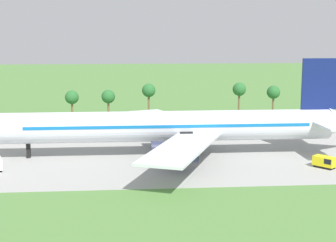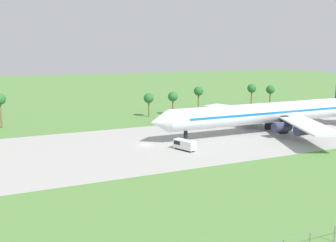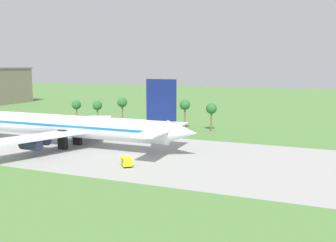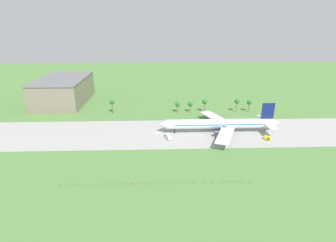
{
  "view_description": "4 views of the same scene",
  "coord_description": "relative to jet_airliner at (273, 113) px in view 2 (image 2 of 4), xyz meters",
  "views": [
    {
      "loc": [
        29.55,
        -97.33,
        23.46
      ],
      "look_at": [
        37.59,
        -0.23,
        6.74
      ],
      "focal_mm": 55.0,
      "sensor_mm": 36.0,
      "label": 1
    },
    {
      "loc": [
        -32.1,
        -85.65,
        23.2
      ],
      "look_at": [
        5.91,
        -0.23,
        5.74
      ],
      "focal_mm": 40.0,
      "sensor_mm": 36.0,
      "label": 2
    },
    {
      "loc": [
        102.39,
        -82.27,
        21.76
      ],
      "look_at": [
        69.28,
        -0.23,
        8.67
      ],
      "focal_mm": 40.0,
      "sensor_mm": 36.0,
      "label": 3
    },
    {
      "loc": [
        1.75,
        -148.23,
        64.22
      ],
      "look_at": [
        7.09,
        5.0,
        6.0
      ],
      "focal_mm": 28.0,
      "sensor_mm": 36.0,
      "label": 4
    }
  ],
  "objects": [
    {
      "name": "ground_plane",
      "position": [
        -39.26,
        0.23,
        -5.68
      ],
      "size": [
        600.0,
        600.0,
        0.0
      ],
      "primitive_type": "plane",
      "color": "#517F3D"
    },
    {
      "name": "fuel_truck",
      "position": [
        -32.74,
        -8.01,
        -4.36
      ],
      "size": [
        3.93,
        6.05,
        2.45
      ],
      "color": "black",
      "rests_on": "ground_plane"
    },
    {
      "name": "jet_airliner",
      "position": [
        0.0,
        0.0,
        0.0
      ],
      "size": [
        75.38,
        55.94,
        18.63
      ],
      "color": "silver",
      "rests_on": "ground_plane"
    },
    {
      "name": "palm_tree_row",
      "position": [
        -10.55,
        38.38,
        1.99
      ],
      "size": [
        106.06,
        3.6,
        10.72
      ],
      "color": "brown",
      "rests_on": "ground_plane"
    },
    {
      "name": "perimeter_fence",
      "position": [
        -39.26,
        -54.77,
        -4.23
      ],
      "size": [
        80.1,
        0.1,
        2.1
      ],
      "color": "slate",
      "rests_on": "ground_plane"
    },
    {
      "name": "taxiway_strip",
      "position": [
        -39.26,
        0.23,
        -5.67
      ],
      "size": [
        320.0,
        44.0,
        0.02
      ],
      "color": "#9E9E99",
      "rests_on": "ground_plane"
    }
  ]
}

